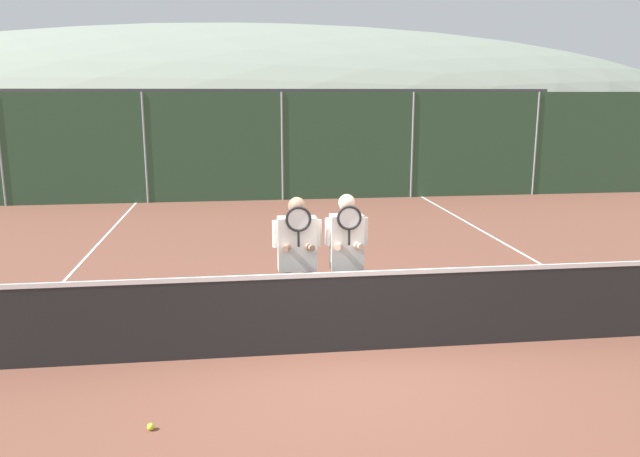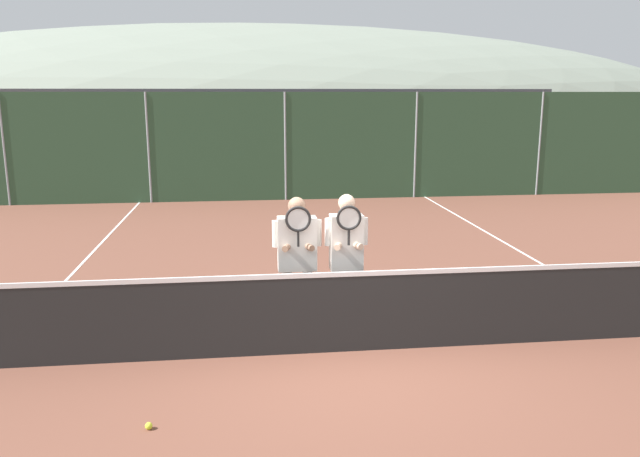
{
  "view_description": "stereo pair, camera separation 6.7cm",
  "coord_description": "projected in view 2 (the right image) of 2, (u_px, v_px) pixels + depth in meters",
  "views": [
    {
      "loc": [
        -1.22,
        -6.91,
        3.04
      ],
      "look_at": [
        -0.23,
        0.8,
        1.34
      ],
      "focal_mm": 35.0,
      "sensor_mm": 36.0,
      "label": 1
    },
    {
      "loc": [
        -1.16,
        -6.92,
        3.04
      ],
      "look_at": [
        -0.23,
        0.8,
        1.34
      ],
      "focal_mm": 35.0,
      "sensor_mm": 36.0,
      "label": 2
    }
  ],
  "objects": [
    {
      "name": "car_right_of_center",
      "position": [
        530.0,
        157.0,
        21.1
      ],
      "size": [
        4.73,
        1.95,
        1.79
      ],
      "color": "slate",
      "rests_on": "ground_plane"
    },
    {
      "name": "player_leftmost",
      "position": [
        297.0,
        253.0,
        7.81
      ],
      "size": [
        0.62,
        0.34,
        1.79
      ],
      "color": "white",
      "rests_on": "ground_plane"
    },
    {
      "name": "court_line_right_sideline",
      "position": [
        553.0,
        270.0,
        10.89
      ],
      "size": [
        0.05,
        16.0,
        0.01
      ],
      "primitive_type": "cube",
      "color": "white",
      "rests_on": "ground_plane"
    },
    {
      "name": "ground_plane",
      "position": [
        347.0,
        351.0,
        7.49
      ],
      "size": [
        120.0,
        120.0,
        0.0
      ],
      "primitive_type": "plane",
      "color": "brown"
    },
    {
      "name": "fence_back",
      "position": [
        285.0,
        147.0,
        17.77
      ],
      "size": [
        22.95,
        0.06,
        3.07
      ],
      "color": "gray",
      "rests_on": "ground_plane"
    },
    {
      "name": "tennis_ball_on_court",
      "position": [
        149.0,
        426.0,
        5.75
      ],
      "size": [
        0.07,
        0.07,
        0.07
      ],
      "color": "#CCDB33",
      "rests_on": "ground_plane"
    },
    {
      "name": "hill_distant",
      "position": [
        254.0,
        121.0,
        68.73
      ],
      "size": [
        102.13,
        56.74,
        19.86
      ],
      "color": "gray",
      "rests_on": "ground_plane"
    },
    {
      "name": "clubhouse_building",
      "position": [
        273.0,
        128.0,
        25.83
      ],
      "size": [
        21.35,
        5.5,
        3.18
      ],
      "color": "#9EA3A8",
      "rests_on": "ground_plane"
    },
    {
      "name": "player_center_left",
      "position": [
        346.0,
        254.0,
        7.77
      ],
      "size": [
        0.54,
        0.34,
        1.83
      ],
      "color": "black",
      "rests_on": "ground_plane"
    },
    {
      "name": "car_left_of_center",
      "position": [
        234.0,
        159.0,
        20.17
      ],
      "size": [
        4.58,
        1.94,
        1.82
      ],
      "color": "slate",
      "rests_on": "ground_plane"
    },
    {
      "name": "car_far_left",
      "position": [
        68.0,
        163.0,
        19.28
      ],
      "size": [
        4.42,
        1.97,
        1.79
      ],
      "color": "silver",
      "rests_on": "ground_plane"
    },
    {
      "name": "court_line_left_sideline",
      "position": [
        59.0,
        288.0,
        9.91
      ],
      "size": [
        0.05,
        16.0,
        0.01
      ],
      "primitive_type": "cube",
      "color": "white",
      "rests_on": "ground_plane"
    },
    {
      "name": "tennis_net",
      "position": [
        347.0,
        311.0,
        7.38
      ],
      "size": [
        11.16,
        0.09,
        1.09
      ],
      "color": "gray",
      "rests_on": "ground_plane"
    },
    {
      "name": "car_center",
      "position": [
        386.0,
        161.0,
        20.36
      ],
      "size": [
        4.17,
        1.94,
        1.69
      ],
      "color": "navy",
      "rests_on": "ground_plane"
    }
  ]
}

